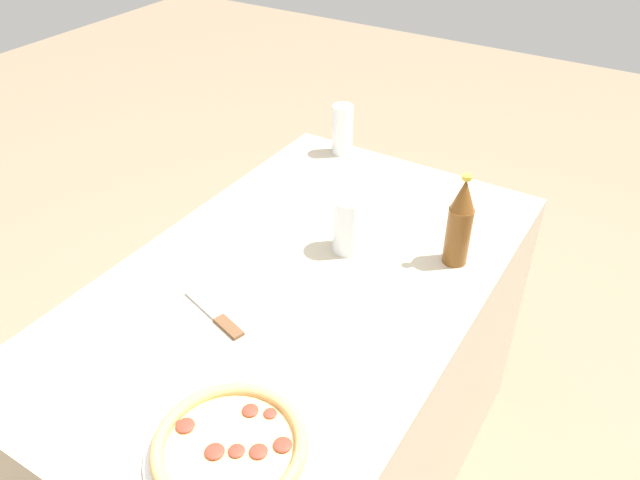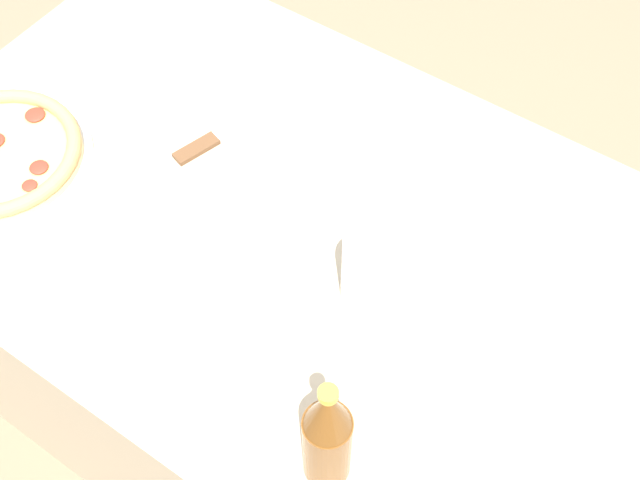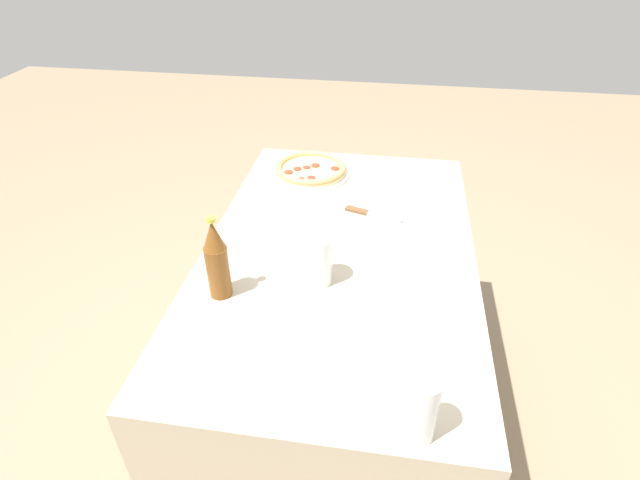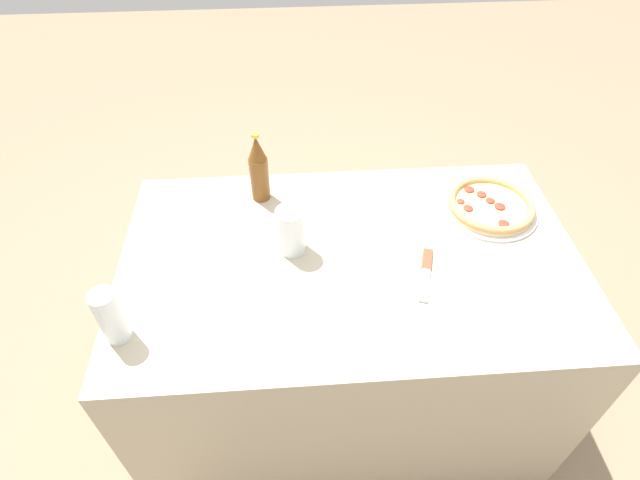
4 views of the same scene
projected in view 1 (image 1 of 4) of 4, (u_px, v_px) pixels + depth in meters
ground_plane at (303, 480)px, 1.82m from camera, size 8.00×8.00×0.00m
table at (301, 393)px, 1.60m from camera, size 1.25×0.76×0.76m
pizza_margherita at (230, 448)px, 1.00m from camera, size 0.28×0.28×0.04m
glass_mango_juice at (349, 227)px, 1.44m from camera, size 0.08×0.08×0.14m
glass_lemonade at (342, 131)px, 1.83m from camera, size 0.06×0.06×0.15m
beer_bottle at (460, 223)px, 1.37m from camera, size 0.06×0.06×0.23m
knife at (216, 315)px, 1.28m from camera, size 0.08×0.18×0.01m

